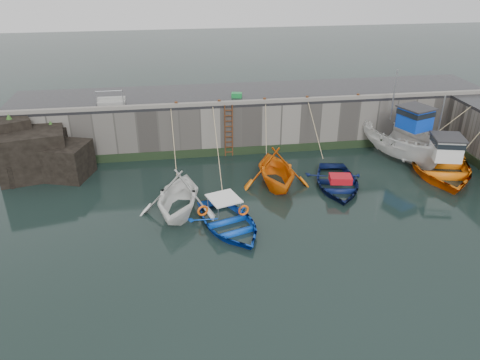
{
  "coord_description": "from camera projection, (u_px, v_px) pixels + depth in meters",
  "views": [
    {
      "loc": [
        -5.2,
        -16.12,
        11.41
      ],
      "look_at": [
        -2.18,
        4.13,
        1.2
      ],
      "focal_mm": 35.0,
      "sensor_mm": 36.0,
      "label": 1
    }
  ],
  "objects": [
    {
      "name": "railing",
      "position": [
        111.0,
        101.0,
        27.35
      ],
      "size": [
        1.6,
        1.05,
        1.0
      ],
      "color": "#A5A8AD",
      "rests_on": "road_back"
    },
    {
      "name": "fish_crate",
      "position": [
        237.0,
        95.0,
        28.63
      ],
      "size": [
        0.71,
        0.55,
        0.28
      ],
      "primitive_type": "cube",
      "rotation": [
        0.0,
        0.0,
        -0.24
      ],
      "color": "#167D34",
      "rests_on": "road_back"
    },
    {
      "name": "rock_outcrop",
      "position": [
        35.0,
        152.0,
        25.85
      ],
      "size": [
        5.85,
        4.24,
        3.41
      ],
      "color": "black",
      "rests_on": "ground"
    },
    {
      "name": "quay_back",
      "position": [
        254.0,
        117.0,
        30.44
      ],
      "size": [
        30.0,
        5.0,
        3.0
      ],
      "primitive_type": "cube",
      "color": "slate",
      "rests_on": "ground"
    },
    {
      "name": "bollard_c",
      "position": [
        265.0,
        100.0,
        27.67
      ],
      "size": [
        0.18,
        0.18,
        0.28
      ],
      "primitive_type": "cylinder",
      "color": "#3F1E0F",
      "rests_on": "road_back"
    },
    {
      "name": "boat_near_navy",
      "position": [
        337.0,
        186.0,
        24.89
      ],
      "size": [
        4.12,
        5.2,
        0.97
      ],
      "primitive_type": "imported",
      "rotation": [
        0.0,
        0.0,
        -0.18
      ],
      "color": "#0B1645",
      "rests_on": "ground"
    },
    {
      "name": "boat_near_white",
      "position": [
        179.0,
        212.0,
        22.48
      ],
      "size": [
        4.83,
        5.31,
        2.41
      ],
      "primitive_type": "imported",
      "rotation": [
        0.0,
        0.0,
        -0.22
      ],
      "color": "white",
      "rests_on": "ground"
    },
    {
      "name": "ladder",
      "position": [
        229.0,
        131.0,
        27.85
      ],
      "size": [
        0.51,
        0.08,
        3.2
      ],
      "color": "#3F1E0F",
      "rests_on": "ground"
    },
    {
      "name": "boat_near_blacktrim_rope",
      "position": [
        263.0,
        159.0,
        28.12
      ],
      "size": [
        0.04,
        3.14,
        3.1
      ],
      "primitive_type": null,
      "color": "tan",
      "rests_on": "ground"
    },
    {
      "name": "boat_far_orange",
      "position": [
        439.0,
        164.0,
        26.4
      ],
      "size": [
        6.33,
        7.72,
        4.4
      ],
      "rotation": [
        0.0,
        0.0,
        -0.25
      ],
      "color": "orange",
      "rests_on": "ground"
    },
    {
      "name": "boat_near_blacktrim",
      "position": [
        275.0,
        184.0,
        25.13
      ],
      "size": [
        3.86,
        4.46,
        2.33
      ],
      "primitive_type": "imported",
      "rotation": [
        0.0,
        0.0,
        0.01
      ],
      "color": "orange",
      "rests_on": "ground"
    },
    {
      "name": "bollard_e",
      "position": [
        358.0,
        96.0,
        28.44
      ],
      "size": [
        0.18,
        0.18,
        0.28
      ],
      "primitive_type": "cylinder",
      "color": "#3F1E0F",
      "rests_on": "road_back"
    },
    {
      "name": "road_back",
      "position": [
        255.0,
        93.0,
        29.74
      ],
      "size": [
        30.0,
        5.0,
        0.16
      ],
      "primitive_type": "cube",
      "color": "black",
      "rests_on": "quay_back"
    },
    {
      "name": "algae_back",
      "position": [
        261.0,
        150.0,
        28.75
      ],
      "size": [
        30.0,
        0.08,
        0.5
      ],
      "primitive_type": "cube",
      "color": "black",
      "rests_on": "ground"
    },
    {
      "name": "bollard_b",
      "position": [
        219.0,
        102.0,
        27.32
      ],
      "size": [
        0.18,
        0.18,
        0.28
      ],
      "primitive_type": "cylinder",
      "color": "#3F1E0F",
      "rests_on": "road_back"
    },
    {
      "name": "ground",
      "position": [
        304.0,
        244.0,
        20.05
      ],
      "size": [
        120.0,
        120.0,
        0.0
      ],
      "primitive_type": "plane",
      "color": "black",
      "rests_on": "ground"
    },
    {
      "name": "boat_near_navy_rope",
      "position": [
        316.0,
        158.0,
        28.21
      ],
      "size": [
        0.04,
        3.61,
        3.1
      ],
      "primitive_type": null,
      "color": "tan",
      "rests_on": "ground"
    },
    {
      "name": "bollard_d",
      "position": [
        307.0,
        98.0,
        28.02
      ],
      "size": [
        0.18,
        0.18,
        0.28
      ],
      "primitive_type": "cylinder",
      "color": "#3F1E0F",
      "rests_on": "road_back"
    },
    {
      "name": "boat_near_blue_rope",
      "position": [
        217.0,
        176.0,
        26.0
      ],
      "size": [
        0.04,
        6.22,
        3.1
      ],
      "primitive_type": null,
      "color": "tan",
      "rests_on": "ground"
    },
    {
      "name": "kerb_back",
      "position": [
        261.0,
        101.0,
        27.58
      ],
      "size": [
        30.0,
        0.3,
        0.2
      ],
      "primitive_type": "cube",
      "color": "slate",
      "rests_on": "road_back"
    },
    {
      "name": "boat_near_white_rope",
      "position": [
        177.0,
        172.0,
        26.45
      ],
      "size": [
        0.04,
        4.75,
        3.1
      ],
      "primitive_type": null,
      "color": "tan",
      "rests_on": "ground"
    },
    {
      "name": "boat_near_blue",
      "position": [
        229.0,
        227.0,
        21.28
      ],
      "size": [
        4.55,
        5.4,
        0.95
      ],
      "primitive_type": "imported",
      "rotation": [
        0.0,
        0.0,
        0.31
      ],
      "color": "#0C41B9",
      "rests_on": "ground"
    },
    {
      "name": "bollard_a",
      "position": [
        176.0,
        104.0,
        26.99
      ],
      "size": [
        0.18,
        0.18,
        0.28
      ],
      "primitive_type": "cylinder",
      "color": "#3F1E0F",
      "rests_on": "road_back"
    },
    {
      "name": "boat_far_white",
      "position": [
        403.0,
        142.0,
        27.74
      ],
      "size": [
        4.43,
        6.75,
        5.44
      ],
      "rotation": [
        0.0,
        0.0,
        0.36
      ],
      "color": "white",
      "rests_on": "ground"
    }
  ]
}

